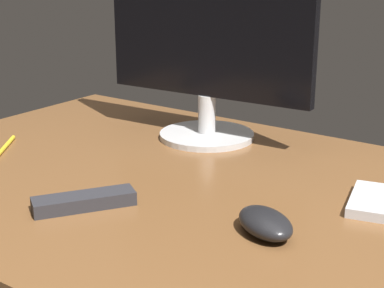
{
  "coord_description": "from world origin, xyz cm",
  "views": [
    {
      "loc": [
        53.83,
        -83.2,
        42.21
      ],
      "look_at": [
        -7.93,
        4.0,
        8.0
      ],
      "focal_mm": 56.4,
      "sensor_mm": 36.0,
      "label": 1
    }
  ],
  "objects_px": {
    "computer_mouse": "(265,223)",
    "pen": "(5,147)",
    "monitor": "(207,41)",
    "tv_remote": "(84,201)"
  },
  "relations": [
    {
      "from": "tv_remote",
      "to": "pen",
      "type": "relative_size",
      "value": 1.17
    },
    {
      "from": "monitor",
      "to": "tv_remote",
      "type": "relative_size",
      "value": 2.94
    },
    {
      "from": "computer_mouse",
      "to": "pen",
      "type": "distance_m",
      "value": 0.65
    },
    {
      "from": "monitor",
      "to": "pen",
      "type": "height_order",
      "value": "monitor"
    },
    {
      "from": "monitor",
      "to": "tv_remote",
      "type": "bearing_deg",
      "value": -86.09
    },
    {
      "from": "monitor",
      "to": "pen",
      "type": "xyz_separation_m",
      "value": [
        -0.31,
        -0.32,
        -0.21
      ]
    },
    {
      "from": "computer_mouse",
      "to": "tv_remote",
      "type": "xyz_separation_m",
      "value": [
        -0.29,
        -0.09,
        -0.01
      ]
    },
    {
      "from": "computer_mouse",
      "to": "pen",
      "type": "bearing_deg",
      "value": -152.57
    },
    {
      "from": "computer_mouse",
      "to": "pen",
      "type": "relative_size",
      "value": 0.76
    },
    {
      "from": "monitor",
      "to": "computer_mouse",
      "type": "height_order",
      "value": "monitor"
    }
  ]
}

